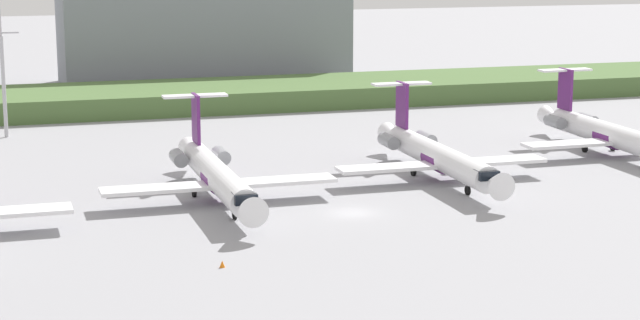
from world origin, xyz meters
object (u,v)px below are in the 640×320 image
regional_jet_fourth (608,133)px  antenna_mast (3,71)px  safety_cone_front_marker (222,264)px  regional_jet_third (437,155)px  regional_jet_second (216,174)px

regional_jet_fourth → antenna_mast: antenna_mast is taller
antenna_mast → safety_cone_front_marker: size_ratio=37.15×
regional_jet_fourth → safety_cone_front_marker: regional_jet_fourth is taller
regional_jet_third → antenna_mast: antenna_mast is taller
antenna_mast → safety_cone_front_marker: antenna_mast is taller
regional_jet_second → safety_cone_front_marker: 22.84m
regional_jet_second → antenna_mast: (-18.93, 41.80, 5.99)m
safety_cone_front_marker → antenna_mast: bearing=103.0°
regional_jet_second → regional_jet_fourth: same height
regional_jet_third → regional_jet_second: bearing=-173.4°
antenna_mast → safety_cone_front_marker: (14.79, -64.15, -8.25)m
regional_jet_third → regional_jet_fourth: (24.48, 6.49, 0.00)m
regional_jet_second → antenna_mast: size_ratio=1.52×
regional_jet_second → safety_cone_front_marker: bearing=-100.5°
safety_cone_front_marker → regional_jet_fourth: bearing=30.9°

